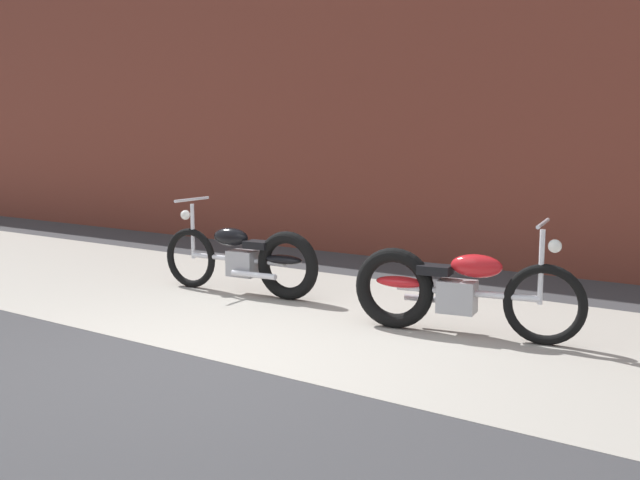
# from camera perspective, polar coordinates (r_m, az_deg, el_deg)

# --- Properties ---
(ground_plane) EXTENTS (80.00, 80.00, 0.00)m
(ground_plane) POSITION_cam_1_polar(r_m,az_deg,el_deg) (5.76, -8.80, -9.22)
(ground_plane) COLOR #38383A
(sidewalk_slab) EXTENTS (36.00, 3.50, 0.01)m
(sidewalk_slab) POSITION_cam_1_polar(r_m,az_deg,el_deg) (7.08, 1.09, -5.83)
(sidewalk_slab) COLOR #9E998E
(sidewalk_slab) RESTS_ON ground
(brick_building_wall) EXTENTS (36.00, 0.50, 6.13)m
(brick_building_wall) POSITION_cam_1_polar(r_m,az_deg,el_deg) (10.02, 12.65, 15.70)
(brick_building_wall) COLOR brown
(brick_building_wall) RESTS_ON ground
(motorcycle_black) EXTENTS (2.01, 0.58, 1.03)m
(motorcycle_black) POSITION_cam_1_polar(r_m,az_deg,el_deg) (7.91, -5.60, -1.47)
(motorcycle_black) COLOR black
(motorcycle_black) RESTS_ON ground
(motorcycle_red) EXTENTS (1.99, 0.64, 1.03)m
(motorcycle_red) POSITION_cam_1_polar(r_m,az_deg,el_deg) (6.40, 10.03, -3.82)
(motorcycle_red) COLOR black
(motorcycle_red) RESTS_ON ground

